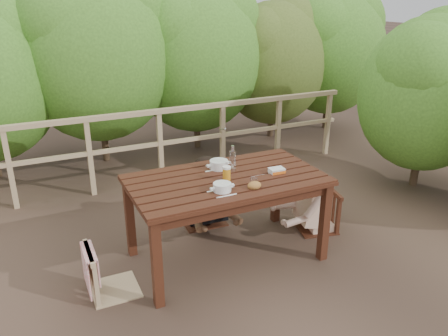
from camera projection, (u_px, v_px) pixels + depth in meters
name	position (u px, v px, depth m)	size (l,w,h in m)	color
ground	(226.00, 256.00, 4.32)	(60.00, 60.00, 0.00)	#4E382B
table	(226.00, 219.00, 4.17)	(1.75, 0.99, 0.81)	#33170D
chair_left	(111.00, 248.00, 3.68)	(0.41, 0.41, 0.82)	tan
chair_far	(202.00, 183.00, 4.82)	(0.46, 0.46, 0.92)	#33170D
chair_right	(318.00, 193.00, 4.69)	(0.41, 0.41, 0.82)	#33170D
woman	(201.00, 169.00, 4.77)	(0.50, 0.61, 1.23)	black
diner_right	(321.00, 178.00, 4.63)	(0.47, 0.58, 1.17)	beige
railing	(160.00, 147.00, 5.82)	(5.60, 0.10, 1.01)	tan
hedge_row	(157.00, 28.00, 6.48)	(6.60, 1.60, 3.80)	#3D6D20
soup_near	(222.00, 188.00, 3.73)	(0.26, 0.26, 0.09)	white
soup_far	(219.00, 165.00, 4.21)	(0.29, 0.29, 0.10)	silver
bread_roll	(254.00, 186.00, 3.80)	(0.12, 0.09, 0.07)	#A47432
beer_glass	(227.00, 174.00, 3.95)	(0.07, 0.07, 0.14)	#C86C19
bottle	(233.00, 159.00, 4.13)	(0.06, 0.06, 0.26)	silver
tumbler	(254.00, 182.00, 3.87)	(0.07, 0.07, 0.08)	white
butter_tub	(277.00, 171.00, 4.12)	(0.14, 0.10, 0.06)	white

